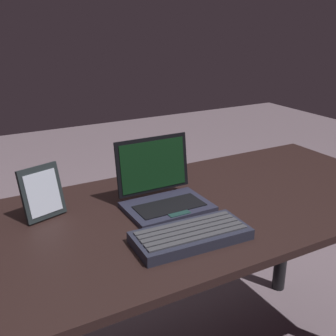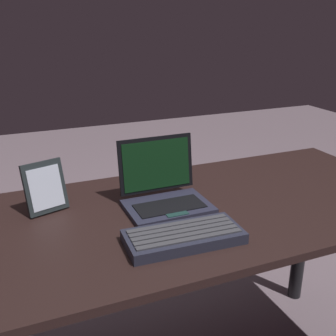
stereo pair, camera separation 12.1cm
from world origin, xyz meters
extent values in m
cube|color=black|center=(0.00, 0.00, 0.73)|extent=(1.60, 0.70, 0.02)
cylinder|color=black|center=(0.74, 0.29, 0.36)|extent=(0.06, 0.06, 0.72)
cube|color=#232435|center=(-0.05, 0.02, 0.75)|extent=(0.26, 0.18, 0.02)
cube|color=black|center=(-0.05, 0.01, 0.76)|extent=(0.21, 0.10, 0.00)
cube|color=#18312F|center=(-0.06, -0.05, 0.76)|extent=(0.07, 0.03, 0.00)
cube|color=black|center=(-0.05, 0.12, 0.86)|extent=(0.25, 0.03, 0.18)
cube|color=black|center=(-0.05, 0.11, 0.86)|extent=(0.22, 0.02, 0.15)
cube|color=silver|center=(-0.05, 0.11, 0.84)|extent=(0.21, 0.00, 0.01)
cube|color=#222332|center=(-0.09, -0.18, 0.76)|extent=(0.32, 0.15, 0.03)
cube|color=#38383D|center=(-0.09, -0.22, 0.78)|extent=(0.29, 0.03, 0.00)
cube|color=#38383D|center=(-0.09, -0.20, 0.78)|extent=(0.29, 0.03, 0.00)
cube|color=#38383D|center=(-0.09, -0.18, 0.78)|extent=(0.29, 0.03, 0.00)
cube|color=#38383D|center=(-0.09, -0.16, 0.78)|extent=(0.29, 0.03, 0.00)
cube|color=#38383D|center=(-0.09, -0.13, 0.78)|extent=(0.29, 0.03, 0.00)
cube|color=black|center=(-0.40, 0.15, 0.83)|extent=(0.13, 0.08, 0.16)
cube|color=silver|center=(-0.40, 0.14, 0.83)|extent=(0.10, 0.06, 0.12)
cube|color=black|center=(-0.41, 0.18, 0.76)|extent=(0.02, 0.02, 0.03)
camera|label=1|loc=(-0.61, -0.99, 1.31)|focal=44.06mm
camera|label=2|loc=(-0.50, -1.04, 1.31)|focal=44.06mm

